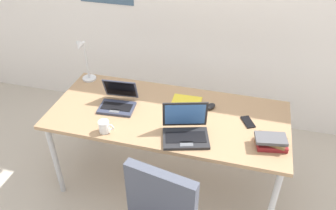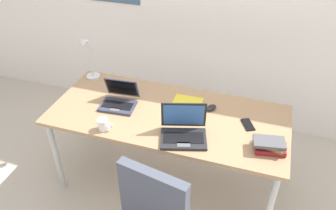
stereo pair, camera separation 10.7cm
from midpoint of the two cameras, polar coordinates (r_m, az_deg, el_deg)
name	(u,v)px [view 1 (the left image)]	position (r m, az deg, el deg)	size (l,w,h in m)	color
ground_plane	(168,180)	(3.06, -1.02, -12.62)	(12.00, 12.00, 0.00)	#B7AD9E
desk	(168,119)	(2.59, -1.18, -2.48)	(1.80, 0.80, 0.74)	#9E7A56
desk_lamp	(85,61)	(2.95, -14.97, 7.21)	(0.12, 0.18, 0.40)	silver
laptop_front_left	(186,131)	(2.32, 1.67, -4.41)	(0.37, 0.32, 0.23)	#232326
laptop_back_left	(118,102)	(2.65, -9.62, 0.53)	(0.29, 0.27, 0.19)	#33384C
computer_mouse	(210,106)	(2.61, 6.05, -0.24)	(0.06, 0.10, 0.03)	black
cell_phone	(248,122)	(2.52, 12.21, -2.84)	(0.06, 0.14, 0.01)	black
book_stack	(271,141)	(2.34, 15.83, -5.98)	(0.23, 0.17, 0.08)	maroon
paper_folder_front_left	(185,106)	(2.62, 1.72, -0.27)	(0.23, 0.31, 0.01)	gold
coffee_mug	(104,127)	(2.41, -11.98, -3.61)	(0.11, 0.08, 0.09)	white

